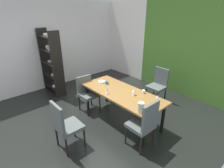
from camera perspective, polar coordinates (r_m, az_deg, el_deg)
ground_plane at (r=4.34m, az=-6.98°, el=-11.58°), size 5.22×5.97×0.02m
back_panel_interior at (r=6.86m, az=4.62°, el=14.21°), size 1.79×0.10×2.72m
garden_window_panel at (r=5.43m, az=25.09°, el=9.54°), size 3.43×0.10×2.72m
left_interior_panel at (r=5.97m, az=-22.26°, el=11.12°), size 0.10×5.97×2.72m
dining_table at (r=3.99m, az=3.10°, el=-3.61°), size 2.05×0.85×0.74m
chair_right_near at (r=3.33m, az=10.51°, el=-12.44°), size 0.44×0.44×1.01m
chair_head_far at (r=5.05m, az=14.89°, el=0.13°), size 0.44×0.44×0.97m
chair_left_near at (r=4.52m, az=-8.10°, el=-2.43°), size 0.45×0.44×0.90m
chair_head_near at (r=3.36m, az=-15.18°, el=-12.59°), size 0.44×0.44×1.00m
display_shelf at (r=5.57m, az=-19.21°, el=6.74°), size 0.89×0.32×1.93m
wine_glass_front at (r=3.66m, az=14.69°, el=-4.06°), size 0.07×0.07×0.13m
wine_glass_center at (r=3.80m, az=7.16°, el=-2.19°), size 0.08×0.08×0.14m
wine_glass_near_window at (r=3.84m, az=-1.64°, el=-1.74°), size 0.06×0.06×0.15m
serving_bowl_west at (r=4.44m, az=-3.42°, el=0.71°), size 0.18×0.18×0.04m
cup_north at (r=4.34m, az=-1.69°, el=0.48°), size 0.08×0.08×0.08m
cup_rear at (r=3.94m, az=10.28°, el=-2.46°), size 0.07×0.07×0.07m
pitcher_corner at (r=3.21m, az=9.39°, el=-7.53°), size 0.13×0.12×0.20m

